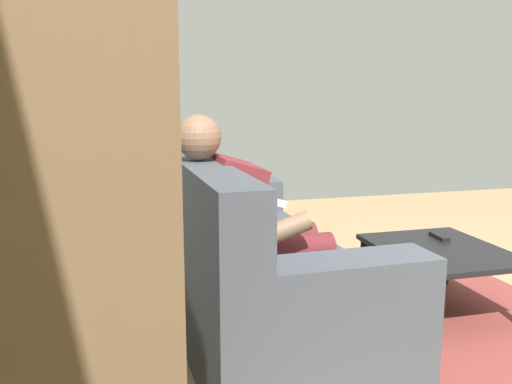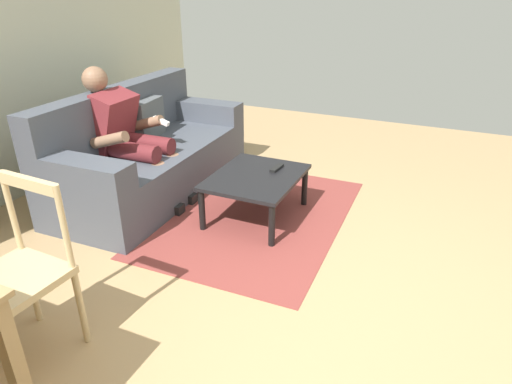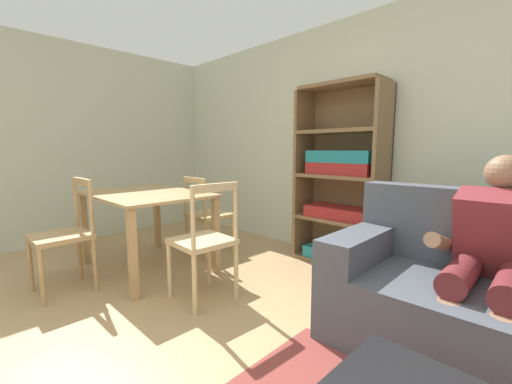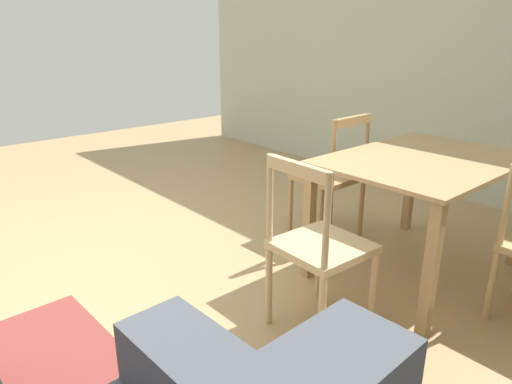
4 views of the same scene
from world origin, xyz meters
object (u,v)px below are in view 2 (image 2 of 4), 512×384
Objects in this scene: person_lounging at (126,134)px; tv_remote at (277,168)px; dining_chair_facing_couch at (20,276)px; couch at (148,155)px; coffee_table at (256,181)px.

person_lounging reaches higher than tv_remote.
dining_chair_facing_couch is (-2.02, 0.56, 0.09)m from tv_remote.
couch is at bearing 19.56° from dining_chair_facing_couch.
person_lounging is (-0.23, 0.02, 0.26)m from couch.
person_lounging reaches higher than coffee_table.
dining_chair_facing_couch is (-1.94, -0.69, 0.13)m from couch.
couch is 1.25m from tv_remote.
couch is 2.06m from dining_chair_facing_couch.
coffee_table is 0.22m from tv_remote.
tv_remote is at bearing -29.99° from coffee_table.
person_lounging is 1.20m from coffee_table.
couch is at bearing 85.10° from coffee_table.
tv_remote is at bearing -75.97° from person_lounging.
couch is 0.35m from person_lounging.
dining_chair_facing_couch reaches higher than coffee_table.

